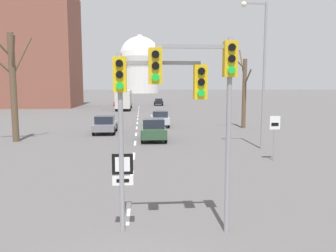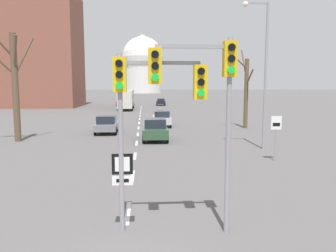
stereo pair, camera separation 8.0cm
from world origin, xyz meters
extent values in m
cube|color=silver|center=(0.00, 4.73, 0.00)|extent=(0.16, 2.00, 0.01)
cube|color=silver|center=(0.00, 9.23, 0.00)|extent=(0.16, 2.00, 0.01)
cube|color=silver|center=(0.00, 13.73, 0.00)|extent=(0.16, 2.00, 0.01)
cube|color=silver|center=(0.00, 18.23, 0.00)|extent=(0.16, 2.00, 0.01)
cube|color=silver|center=(0.00, 22.73, 0.00)|extent=(0.16, 2.00, 0.01)
cube|color=silver|center=(0.00, 27.23, 0.00)|extent=(0.16, 2.00, 0.01)
cube|color=silver|center=(0.00, 31.73, 0.00)|extent=(0.16, 2.00, 0.01)
cube|color=silver|center=(0.00, 36.23, 0.00)|extent=(0.16, 2.00, 0.01)
cube|color=silver|center=(0.00, 40.73, 0.00)|extent=(0.16, 2.00, 0.01)
cube|color=silver|center=(0.00, 45.23, 0.00)|extent=(0.16, 2.00, 0.01)
cube|color=silver|center=(0.00, 49.73, 0.00)|extent=(0.16, 2.00, 0.01)
cube|color=silver|center=(0.00, 54.23, 0.00)|extent=(0.16, 2.00, 0.01)
cube|color=silver|center=(0.00, 58.73, 0.00)|extent=(0.16, 2.00, 0.01)
cube|color=silver|center=(0.00, 63.23, 0.00)|extent=(0.16, 2.00, 0.01)
cylinder|color=gray|center=(-0.09, 3.34, 2.55)|extent=(0.14, 0.14, 5.10)
cube|color=yellow|center=(-0.09, 3.34, 4.52)|extent=(0.36, 0.28, 0.96)
cylinder|color=black|center=(-0.09, 3.17, 4.81)|extent=(0.20, 0.06, 0.20)
cylinder|color=black|center=(-0.09, 3.17, 4.52)|extent=(0.20, 0.06, 0.20)
cylinder|color=green|center=(-0.09, 3.17, 4.22)|extent=(0.20, 0.06, 0.20)
cube|color=gray|center=(1.03, 3.34, 4.85)|extent=(2.24, 0.10, 0.10)
cube|color=yellow|center=(2.15, 3.34, 4.32)|extent=(0.36, 0.28, 0.96)
cylinder|color=black|center=(2.15, 3.17, 4.61)|extent=(0.20, 0.06, 0.20)
cylinder|color=black|center=(2.15, 3.17, 4.32)|extent=(0.20, 0.06, 0.20)
cylinder|color=green|center=(2.15, 3.17, 4.02)|extent=(0.20, 0.06, 0.20)
cylinder|color=gray|center=(2.91, 3.06, 2.76)|extent=(0.14, 0.14, 5.51)
cube|color=gold|center=(2.91, 3.06, 4.93)|extent=(0.36, 0.28, 0.96)
cylinder|color=black|center=(2.91, 2.89, 5.23)|extent=(0.20, 0.06, 0.20)
cylinder|color=black|center=(2.91, 2.89, 4.93)|extent=(0.20, 0.06, 0.20)
cylinder|color=green|center=(2.91, 2.89, 4.64)|extent=(0.20, 0.06, 0.20)
cube|color=gray|center=(1.89, 3.06, 5.26)|extent=(2.04, 0.10, 0.10)
cube|color=gold|center=(0.87, 3.06, 4.73)|extent=(0.36, 0.28, 0.96)
cylinder|color=black|center=(0.87, 2.89, 5.03)|extent=(0.20, 0.06, 0.20)
cylinder|color=black|center=(0.87, 2.89, 4.73)|extent=(0.20, 0.06, 0.20)
cylinder|color=green|center=(0.87, 2.89, 4.44)|extent=(0.20, 0.06, 0.20)
cylinder|color=gray|center=(-0.06, 3.38, 1.17)|extent=(0.07, 0.07, 2.35)
cube|color=black|center=(-0.06, 3.36, 2.00)|extent=(0.60, 0.03, 0.60)
cube|color=white|center=(-0.06, 3.35, 2.00)|extent=(0.42, 0.01, 0.42)
cube|color=white|center=(-0.06, 3.36, 1.52)|extent=(0.60, 0.03, 0.28)
cube|color=black|center=(-0.06, 3.35, 1.52)|extent=(0.36, 0.01, 0.10)
cylinder|color=gray|center=(7.95, 11.85, 1.30)|extent=(0.07, 0.07, 2.60)
cube|color=white|center=(7.95, 11.83, 2.17)|extent=(0.60, 0.03, 0.76)
cube|color=black|center=(7.95, 11.81, 2.08)|extent=(0.42, 0.01, 0.19)
cylinder|color=gray|center=(8.56, 15.35, 4.79)|extent=(0.16, 0.16, 9.57)
cube|color=gray|center=(7.82, 15.35, 9.47)|extent=(1.48, 0.10, 0.10)
sphere|color=#F2EAC6|center=(7.08, 15.35, 9.39)|extent=(0.36, 0.36, 0.36)
cube|color=black|center=(4.28, 66.39, 0.67)|extent=(1.85, 4.09, 0.65)
cube|color=#1E232D|center=(4.28, 66.18, 1.27)|extent=(1.57, 1.96, 0.55)
cylinder|color=black|center=(3.40, 67.66, 0.35)|extent=(0.18, 0.69, 0.69)
cylinder|color=black|center=(5.15, 67.66, 0.35)|extent=(0.18, 0.69, 0.69)
cylinder|color=black|center=(3.40, 65.12, 0.35)|extent=(0.18, 0.69, 0.69)
cylinder|color=black|center=(5.15, 65.12, 0.35)|extent=(0.18, 0.69, 0.69)
cube|color=#B7B7BC|center=(2.41, 28.54, 0.68)|extent=(1.80, 4.51, 0.65)
cube|color=#1E232D|center=(2.41, 28.31, 1.33)|extent=(1.53, 2.17, 0.64)
cylinder|color=black|center=(1.56, 29.93, 0.36)|extent=(0.18, 0.72, 0.72)
cylinder|color=black|center=(3.26, 29.93, 0.36)|extent=(0.18, 0.72, 0.72)
cylinder|color=black|center=(1.56, 27.14, 0.36)|extent=(0.18, 0.72, 0.72)
cylinder|color=black|center=(3.26, 27.14, 0.36)|extent=(0.18, 0.72, 0.72)
cube|color=maroon|center=(-4.43, 66.26, 0.62)|extent=(1.87, 4.14, 0.63)
cube|color=#1E232D|center=(-4.43, 66.05, 1.26)|extent=(1.59, 1.99, 0.65)
cylinder|color=black|center=(-5.32, 67.54, 0.30)|extent=(0.18, 0.61, 0.61)
cylinder|color=black|center=(-3.55, 67.54, 0.30)|extent=(0.18, 0.61, 0.61)
cylinder|color=black|center=(-5.32, 64.98, 0.30)|extent=(0.18, 0.61, 0.61)
cylinder|color=black|center=(-3.55, 64.98, 0.30)|extent=(0.18, 0.61, 0.61)
cube|color=#2D4C33|center=(1.40, 19.48, 0.68)|extent=(1.89, 4.01, 0.71)
cube|color=#1E232D|center=(1.40, 19.28, 1.38)|extent=(1.61, 1.92, 0.68)
cylinder|color=black|center=(0.51, 20.72, 0.32)|extent=(0.18, 0.65, 0.65)
cylinder|color=black|center=(2.30, 20.72, 0.32)|extent=(0.18, 0.65, 0.65)
cylinder|color=black|center=(0.51, 18.24, 0.32)|extent=(0.18, 0.65, 0.65)
cylinder|color=black|center=(2.30, 18.24, 0.32)|extent=(0.18, 0.65, 0.65)
cube|color=slate|center=(-2.78, 23.87, 0.63)|extent=(1.88, 4.27, 0.56)
cube|color=#1E232D|center=(-2.78, 23.66, 1.25)|extent=(1.60, 2.05, 0.68)
cylinder|color=black|center=(-3.67, 25.19, 0.34)|extent=(0.18, 0.69, 0.69)
cylinder|color=black|center=(-1.89, 25.19, 0.34)|extent=(0.18, 0.69, 0.69)
cylinder|color=black|center=(-3.67, 22.55, 0.34)|extent=(0.18, 0.69, 0.69)
cylinder|color=black|center=(-1.89, 22.55, 0.34)|extent=(0.18, 0.69, 0.69)
cube|color=beige|center=(-2.65, 53.91, 1.98)|extent=(2.50, 10.80, 3.00)
cube|color=black|center=(-2.65, 53.91, 2.35)|extent=(2.52, 10.26, 0.90)
cylinder|color=black|center=(-3.85, 57.69, 0.48)|extent=(0.26, 0.96, 0.96)
cylinder|color=black|center=(-1.45, 57.69, 0.48)|extent=(0.26, 0.96, 0.96)
cylinder|color=black|center=(-3.85, 50.67, 0.48)|extent=(0.26, 0.96, 0.96)
cylinder|color=black|center=(-1.45, 50.67, 0.48)|extent=(0.26, 0.96, 0.96)
cylinder|color=brown|center=(-9.10, 19.76, 4.07)|extent=(0.48, 0.48, 8.13)
cylinder|color=brown|center=(-8.77, 19.25, 6.57)|extent=(0.80, 1.19, 2.62)
cylinder|color=brown|center=(-8.51, 20.23, 6.45)|extent=(1.32, 1.11, 3.03)
cylinder|color=brown|center=(10.78, 26.35, 3.45)|extent=(0.41, 0.41, 6.90)
cylinder|color=brown|center=(10.75, 27.20, 6.38)|extent=(0.21, 1.82, 3.14)
cylinder|color=brown|center=(9.79, 26.13, 6.77)|extent=(2.08, 0.64, 1.81)
cylinder|color=brown|center=(10.85, 25.59, 5.08)|extent=(0.25, 1.63, 1.56)
cylinder|color=silver|center=(0.00, 198.34, 7.47)|extent=(22.42, 22.42, 14.94)
sphere|color=silver|center=(0.00, 198.34, 21.79)|extent=(24.91, 24.91, 24.91)
cylinder|color=silver|center=(0.00, 198.34, 33.00)|extent=(2.99, 2.99, 4.36)
cube|color=brown|center=(-21.72, 63.68, 11.42)|extent=(18.00, 14.00, 22.85)
camera|label=1|loc=(0.49, -5.83, 4.20)|focal=35.00mm
camera|label=2|loc=(0.57, -5.84, 4.20)|focal=35.00mm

